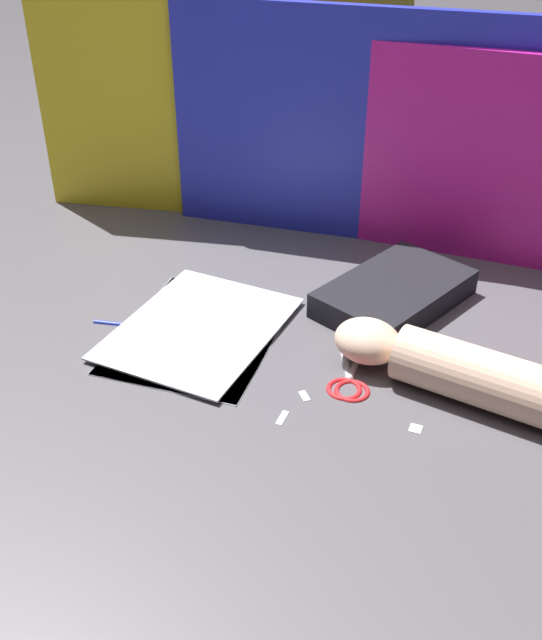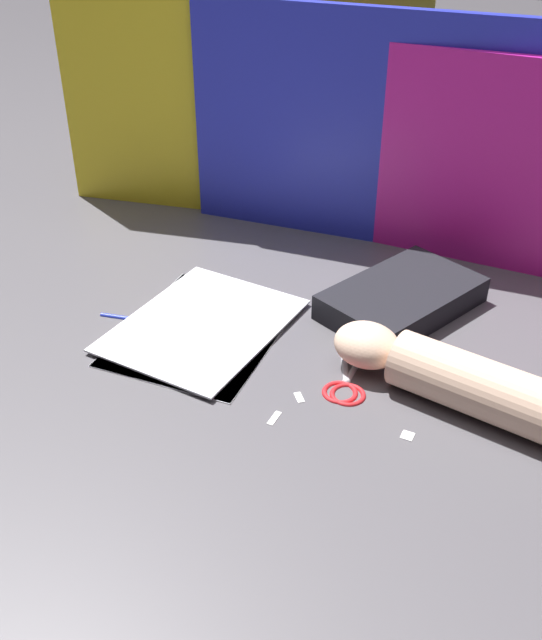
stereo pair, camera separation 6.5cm
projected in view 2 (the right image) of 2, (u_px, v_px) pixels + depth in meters
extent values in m
plane|color=#4C494F|center=(255.00, 368.00, 1.06)|extent=(6.00, 6.00, 0.00)
cube|color=yellow|center=(235.00, 102.00, 1.37)|extent=(0.67, 0.15, 0.44)
cube|color=#2833D1|center=(383.00, 133.00, 1.28)|extent=(0.70, 0.08, 0.41)
cube|color=white|center=(203.00, 330.00, 1.14)|extent=(0.24, 0.30, 0.00)
cube|color=white|center=(203.00, 329.00, 1.13)|extent=(0.24, 0.30, 0.00)
cube|color=white|center=(203.00, 325.00, 1.14)|extent=(0.24, 0.30, 0.00)
cube|color=black|center=(402.00, 298.00, 1.18)|extent=(0.24, 0.29, 0.04)
sphere|color=silver|center=(347.00, 379.00, 1.03)|extent=(0.01, 0.01, 0.01)
cylinder|color=silver|center=(344.00, 355.00, 1.08)|extent=(0.06, 0.11, 0.01)
torus|color=red|center=(348.00, 392.00, 1.01)|extent=(0.07, 0.07, 0.01)
cylinder|color=silver|center=(360.00, 357.00, 1.07)|extent=(0.01, 0.12, 0.01)
torus|color=red|center=(340.00, 391.00, 1.01)|extent=(0.05, 0.05, 0.01)
cylinder|color=beige|center=(479.00, 387.00, 0.96)|extent=(0.24, 0.12, 0.08)
ellipsoid|color=beige|center=(367.00, 345.00, 1.04)|extent=(0.11, 0.10, 0.06)
cube|color=white|center=(274.00, 418.00, 0.97)|extent=(0.01, 0.03, 0.00)
cube|color=white|center=(408.00, 435.00, 0.94)|extent=(0.02, 0.02, 0.00)
cube|color=white|center=(299.00, 397.00, 1.00)|extent=(0.02, 0.02, 0.00)
cylinder|color=#2333B2|center=(143.00, 319.00, 1.16)|extent=(0.14, 0.03, 0.01)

